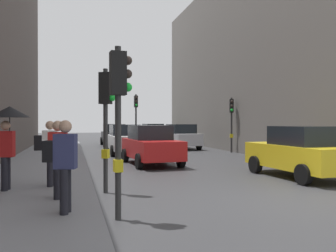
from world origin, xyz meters
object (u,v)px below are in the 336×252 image
at_px(car_dark_suv, 114,135).
at_px(car_green_estate, 152,133).
at_px(traffic_light_near_left, 119,100).
at_px(car_white_compact, 125,139).
at_px(traffic_light_far_median, 136,111).
at_px(car_yellow_taxi, 301,152).
at_px(car_silver_hatchback, 180,137).
at_px(traffic_light_mid_street, 232,115).
at_px(car_red_sedan, 151,145).
at_px(traffic_light_near_right, 106,107).
at_px(pedestrian_with_umbrella, 8,124).
at_px(pedestrian_with_black_backpack, 48,149).
at_px(pedestrian_in_red_jacket, 58,156).
at_px(pedestrian_with_grey_backpack, 63,161).

bearing_deg(car_dark_suv, car_green_estate, 46.13).
relative_size(traffic_light_near_left, car_white_compact, 0.79).
relative_size(traffic_light_far_median, car_yellow_taxi, 0.92).
height_order(car_yellow_taxi, car_silver_hatchback, same).
height_order(traffic_light_mid_street, car_red_sedan, traffic_light_mid_street).
height_order(traffic_light_near_right, car_white_compact, traffic_light_near_right).
distance_m(pedestrian_with_umbrella, pedestrian_with_black_backpack, 1.21).
bearing_deg(pedestrian_in_red_jacket, car_dark_suv, 80.15).
distance_m(traffic_light_near_left, car_green_estate, 27.26).
distance_m(traffic_light_near_right, pedestrian_with_black_backpack, 1.96).
distance_m(traffic_light_near_right, car_silver_hatchback, 16.17).
bearing_deg(car_yellow_taxi, traffic_light_mid_street, 78.15).
distance_m(traffic_light_near_left, pedestrian_with_umbrella, 3.83).
bearing_deg(pedestrian_with_umbrella, traffic_light_near_right, -4.37).
xyz_separation_m(traffic_light_near_left, pedestrian_in_red_jacket, (-1.20, 1.55, -1.18)).
relative_size(pedestrian_with_grey_backpack, pedestrian_with_black_backpack, 1.00).
relative_size(traffic_light_mid_street, pedestrian_in_red_jacket, 1.95).
relative_size(traffic_light_mid_street, traffic_light_near_left, 1.03).
relative_size(car_yellow_taxi, pedestrian_with_umbrella, 2.00).
height_order(car_green_estate, car_silver_hatchback, same).
bearing_deg(car_silver_hatchback, pedestrian_with_black_backpack, -119.50).
bearing_deg(car_dark_suv, car_white_compact, -91.84).
relative_size(pedestrian_with_grey_backpack, pedestrian_in_red_jacket, 1.00).
relative_size(traffic_light_near_left, car_dark_suv, 0.80).
relative_size(traffic_light_near_right, traffic_light_mid_street, 0.96).
relative_size(car_red_sedan, pedestrian_in_red_jacket, 2.44).
bearing_deg(pedestrian_with_black_backpack, car_yellow_taxi, 3.16).
bearing_deg(pedestrian_in_red_jacket, pedestrian_with_black_backpack, 100.43).
bearing_deg(pedestrian_with_black_backpack, pedestrian_with_umbrella, -160.35).
distance_m(traffic_light_far_median, car_silver_hatchback, 3.69).
bearing_deg(traffic_light_mid_street, traffic_light_near_left, -122.69).
bearing_deg(traffic_light_far_median, pedestrian_with_grey_backpack, -103.99).
height_order(traffic_light_near_right, car_silver_hatchback, traffic_light_near_right).
bearing_deg(pedestrian_with_grey_backpack, traffic_light_mid_street, 54.01).
height_order(traffic_light_far_median, car_white_compact, traffic_light_far_median).
height_order(traffic_light_far_median, traffic_light_near_left, traffic_light_far_median).
xyz_separation_m(car_green_estate, car_silver_hatchback, (0.04, -9.00, 0.00)).
bearing_deg(pedestrian_with_umbrella, car_yellow_taxi, 4.95).
bearing_deg(car_red_sedan, pedestrian_in_red_jacket, -117.39).
xyz_separation_m(car_green_estate, pedestrian_with_umbrella, (-8.94, -23.54, 0.96)).
relative_size(traffic_light_near_left, pedestrian_with_black_backpack, 1.89).
bearing_deg(pedestrian_in_red_jacket, traffic_light_near_left, -52.28).
height_order(traffic_light_near_right, car_green_estate, traffic_light_near_right).
relative_size(car_red_sedan, pedestrian_with_grey_backpack, 2.44).
relative_size(traffic_light_near_right, car_red_sedan, 0.77).
distance_m(traffic_light_near_right, car_green_estate, 24.64).
bearing_deg(pedestrian_with_grey_backpack, pedestrian_with_black_backpack, 98.44).
bearing_deg(traffic_light_far_median, pedestrian_with_black_backpack, -108.21).
distance_m(traffic_light_far_median, pedestrian_in_red_jacket, 17.82).
bearing_deg(traffic_light_far_median, pedestrian_with_umbrella, -110.90).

